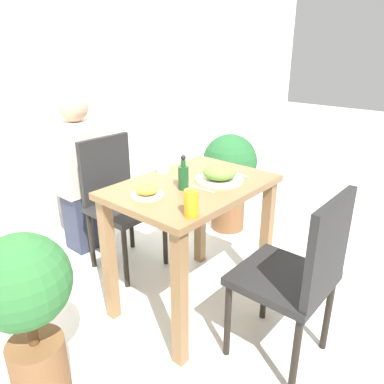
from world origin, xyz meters
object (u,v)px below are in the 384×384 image
drink_cup (162,164)px  sauce_bottle (183,176)px  juice_glass (191,203)px  potted_plant_left (26,304)px  side_plate (147,191)px  potted_plant_right (229,171)px  chair_near (299,272)px  chair_far (118,196)px  person_figure (81,175)px  food_plate (220,174)px

drink_cup → sauce_bottle: size_ratio=0.50×
juice_glass → potted_plant_left: (-0.63, 0.34, -0.33)m
side_plate → drink_cup: size_ratio=1.76×
side_plate → potted_plant_right: bearing=16.1°
chair_near → potted_plant_right: size_ratio=1.11×
chair_far → person_figure: bearing=92.7°
food_plate → chair_near: bearing=-105.0°
juice_glass → sauce_bottle: sauce_bottle is taller
chair_near → chair_far: size_ratio=1.00×
juice_glass → person_figure: (0.31, 1.33, -0.25)m
juice_glass → person_figure: person_figure is taller
side_plate → sauce_bottle: size_ratio=0.88×
juice_glass → chair_far: bearing=70.5°
chair_near → side_plate: chair_near is taller
drink_cup → juice_glass: (-0.35, -0.52, 0.02)m
sauce_bottle → potted_plant_left: size_ratio=0.23×
food_plate → side_plate: 0.43m
potted_plant_left → person_figure: person_figure is taller
chair_far → juice_glass: 1.05m
sauce_bottle → potted_plant_right: size_ratio=0.23×
side_plate → potted_plant_left: 0.72m
sauce_bottle → potted_plant_right: bearing=22.4°
chair_near → sauce_bottle: (-0.07, 0.64, 0.33)m
chair_far → sauce_bottle: size_ratio=4.90×
food_plate → drink_cup: 0.36m
chair_near → chair_far: same height
sauce_bottle → chair_near: bearing=-84.1°
drink_cup → potted_plant_right: bearing=9.4°
sauce_bottle → food_plate: bearing=-17.0°
potted_plant_right → person_figure: size_ratio=0.69×
chair_near → person_figure: (0.03, 1.73, 0.07)m
chair_near → drink_cup: chair_near is taller
chair_near → juice_glass: 0.59m
juice_glass → food_plate: bearing=21.5°
chair_far → potted_plant_right: 0.97m
side_plate → juice_glass: juice_glass is taller
juice_glass → potted_plant_left: size_ratio=0.15×
chair_far → sauce_bottle: 0.78m
food_plate → potted_plant_right: (0.82, 0.50, -0.31)m
food_plate → potted_plant_right: food_plate is taller
chair_far → potted_plant_left: 1.13m
chair_near → juice_glass: (-0.29, 0.40, 0.32)m
juice_glass → person_figure: size_ratio=0.10×
food_plate → side_plate: bearing=160.8°
sauce_bottle → person_figure: person_figure is taller
side_plate → chair_far: bearing=64.3°
side_plate → potted_plant_left: size_ratio=0.20×
chair_near → juice_glass: chair_near is taller
food_plate → sauce_bottle: size_ratio=1.43×
food_plate → juice_glass: bearing=-158.5°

